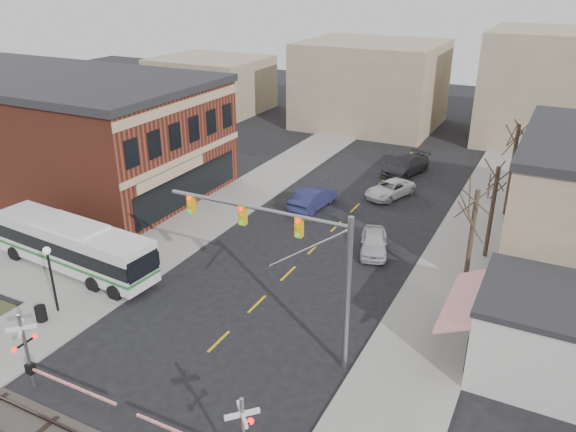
% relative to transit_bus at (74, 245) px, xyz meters
% --- Properties ---
extents(ground, '(160.00, 160.00, 0.00)m').
position_rel_transit_bus_xyz_m(ground, '(12.33, -4.27, -1.77)').
color(ground, black).
rests_on(ground, ground).
extents(sidewalk_west, '(5.00, 60.00, 0.12)m').
position_rel_transit_bus_xyz_m(sidewalk_west, '(2.83, 15.73, -1.71)').
color(sidewalk_west, gray).
rests_on(sidewalk_west, ground).
extents(sidewalk_east, '(5.00, 60.00, 0.12)m').
position_rel_transit_bus_xyz_m(sidewalk_east, '(21.83, 15.73, -1.71)').
color(sidewalk_east, gray).
rests_on(sidewalk_east, ground).
extents(brick_building, '(30.40, 15.40, 9.60)m').
position_rel_transit_bus_xyz_m(brick_building, '(-14.65, 11.73, 3.04)').
color(brick_building, brown).
rests_on(brick_building, ground).
extents(awning_shop, '(9.74, 6.20, 4.30)m').
position_rel_transit_bus_xyz_m(awning_shop, '(28.30, 2.73, 0.39)').
color(awning_shop, beige).
rests_on(awning_shop, ground).
extents(tree_east_a, '(0.28, 0.28, 6.75)m').
position_rel_transit_bus_xyz_m(tree_east_a, '(22.83, 7.73, 1.72)').
color(tree_east_a, '#382B21').
rests_on(tree_east_a, sidewalk_east).
extents(tree_east_b, '(0.28, 0.28, 6.30)m').
position_rel_transit_bus_xyz_m(tree_east_b, '(23.13, 13.73, 1.50)').
color(tree_east_b, '#382B21').
rests_on(tree_east_b, sidewalk_east).
extents(tree_east_c, '(0.28, 0.28, 7.20)m').
position_rel_transit_bus_xyz_m(tree_east_c, '(23.33, 21.73, 1.95)').
color(tree_east_c, '#382B21').
rests_on(tree_east_c, sidewalk_east).
extents(transit_bus, '(12.35, 3.61, 3.14)m').
position_rel_transit_bus_xyz_m(transit_bus, '(0.00, 0.00, 0.00)').
color(transit_bus, silver).
rests_on(transit_bus, ground).
extents(traffic_signal_mast, '(9.72, 0.30, 8.00)m').
position_rel_transit_bus_xyz_m(traffic_signal_mast, '(16.20, -1.18, 3.95)').
color(traffic_signal_mast, gray).
rests_on(traffic_signal_mast, ground).
extents(rr_crossing_west, '(5.60, 1.36, 4.00)m').
position_rel_transit_bus_xyz_m(rr_crossing_west, '(7.09, -9.08, 0.19)').
color(rr_crossing_west, gray).
rests_on(rr_crossing_west, ground).
extents(street_lamp, '(0.44, 0.44, 4.01)m').
position_rel_transit_bus_xyz_m(street_lamp, '(2.73, -4.08, 1.24)').
color(street_lamp, black).
rests_on(street_lamp, sidewalk_west).
extents(trash_bin, '(0.60, 0.60, 0.88)m').
position_rel_transit_bus_xyz_m(trash_bin, '(2.72, -5.18, -1.21)').
color(trash_bin, black).
rests_on(trash_bin, sidewalk_west).
extents(car_a, '(3.03, 4.73, 1.50)m').
position_rel_transit_bus_xyz_m(car_a, '(16.18, 11.05, -1.02)').
color(car_a, '#B1B1B6').
rests_on(car_a, ground).
extents(car_b, '(2.27, 5.35, 1.72)m').
position_rel_transit_bus_xyz_m(car_b, '(9.23, 16.25, -0.92)').
color(car_b, '#1C1E46').
rests_on(car_b, ground).
extents(car_c, '(3.79, 5.35, 1.35)m').
position_rel_transit_bus_xyz_m(car_c, '(14.04, 21.45, -1.10)').
color(car_c, white).
rests_on(car_c, ground).
extents(car_d, '(3.95, 6.25, 1.69)m').
position_rel_transit_bus_xyz_m(car_d, '(13.58, 27.72, -0.93)').
color(car_d, '#38383C').
rests_on(car_d, ground).
extents(pedestrian_near, '(0.54, 0.66, 1.55)m').
position_rel_transit_bus_xyz_m(pedestrian_near, '(2.39, 0.37, -0.88)').
color(pedestrian_near, '#62544E').
rests_on(pedestrian_near, sidewalk_west).
extents(pedestrian_far, '(0.97, 0.93, 1.57)m').
position_rel_transit_bus_xyz_m(pedestrian_far, '(3.00, 2.54, -0.87)').
color(pedestrian_far, '#394163').
rests_on(pedestrian_far, sidewalk_west).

